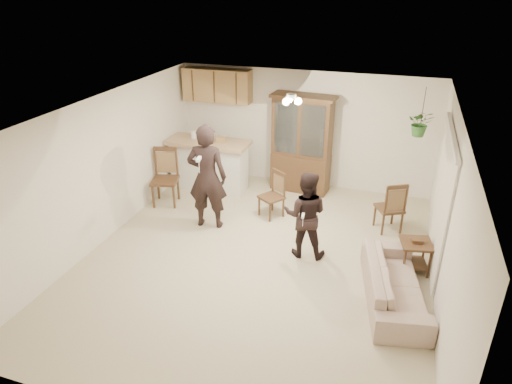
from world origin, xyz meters
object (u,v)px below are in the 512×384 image
(child, at_px, (305,218))
(china_hutch, at_px, (302,145))
(adult, at_px, (207,181))
(chair_hutch_left, at_px, (271,204))
(side_table, at_px, (414,256))
(chair_bar, at_px, (166,189))
(sofa, at_px, (395,279))
(chair_hutch_right, at_px, (388,216))

(child, relative_size, china_hutch, 0.65)
(adult, xyz_separation_m, china_hutch, (1.24, 2.09, 0.12))
(chair_hutch_left, bearing_deg, side_table, 12.92)
(china_hutch, xyz_separation_m, chair_bar, (-2.44, -1.54, -0.70))
(child, relative_size, chair_bar, 1.18)
(sofa, distance_m, china_hutch, 3.97)
(sofa, relative_size, china_hutch, 0.90)
(chair_bar, height_order, chair_hutch_right, chair_bar)
(side_table, bearing_deg, sofa, -107.10)
(chair_bar, distance_m, chair_hutch_right, 4.38)
(sofa, height_order, side_table, sofa)
(child, distance_m, chair_hutch_left, 1.48)
(chair_hutch_right, bearing_deg, chair_hutch_left, -23.88)
(chair_hutch_right, bearing_deg, adult, -13.19)
(side_table, xyz_separation_m, chair_hutch_right, (-0.47, 1.20, 0.01))
(chair_hutch_left, relative_size, chair_hutch_right, 0.93)
(chair_bar, xyz_separation_m, chair_hutch_left, (2.19, 0.14, -0.07))
(china_hutch, xyz_separation_m, chair_hutch_left, (-0.24, -1.40, -0.77))
(child, xyz_separation_m, chair_bar, (-3.09, 0.96, -0.35))
(adult, height_order, chair_hutch_left, adult)
(sofa, bearing_deg, chair_hutch_right, -5.26)
(sofa, bearing_deg, adult, 59.57)
(china_hutch, bearing_deg, side_table, -40.20)
(adult, distance_m, chair_hutch_right, 3.35)
(chair_hutch_right, bearing_deg, chair_bar, -24.29)
(side_table, bearing_deg, child, -177.61)
(child, relative_size, chair_hutch_left, 1.49)
(adult, relative_size, china_hutch, 0.87)
(adult, distance_m, child, 1.95)
(china_hutch, height_order, chair_hutch_right, china_hutch)
(child, bearing_deg, china_hutch, -81.00)
(sofa, distance_m, child, 1.71)
(chair_hutch_right, bearing_deg, china_hutch, -60.78)
(sofa, xyz_separation_m, china_hutch, (-2.14, 3.28, 0.66))
(side_table, height_order, chair_bar, chair_bar)
(chair_hutch_right, bearing_deg, side_table, 82.92)
(sofa, relative_size, side_table, 3.28)
(side_table, bearing_deg, chair_hutch_left, 158.69)
(chair_hutch_left, bearing_deg, child, -16.80)
(china_hutch, relative_size, chair_hutch_right, 2.12)
(adult, bearing_deg, chair_hutch_right, -173.88)
(child, height_order, china_hutch, china_hutch)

